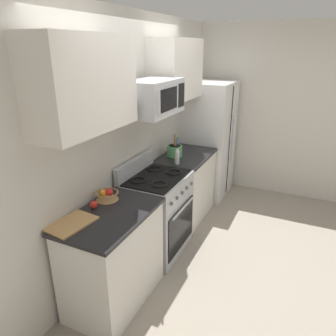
{
  "coord_description": "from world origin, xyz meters",
  "views": [
    {
      "loc": [
        -2.81,
        -0.85,
        2.24
      ],
      "look_at": [
        0.04,
        0.49,
        1.03
      ],
      "focal_mm": 33.77,
      "sensor_mm": 36.0,
      "label": 1
    }
  ],
  "objects_px": {
    "refrigerator": "(209,140)",
    "apple_loose": "(94,205)",
    "fruit_basket": "(107,195)",
    "range_oven": "(157,213)",
    "utensil_crock": "(175,150)",
    "microwave": "(153,97)",
    "cutting_board": "(71,224)",
    "bottle_vinegar": "(177,156)"
  },
  "relations": [
    {
      "from": "range_oven",
      "to": "apple_loose",
      "type": "xyz_separation_m",
      "value": [
        -0.85,
        0.19,
        0.47
      ]
    },
    {
      "from": "range_oven",
      "to": "utensil_crock",
      "type": "bearing_deg",
      "value": 8.79
    },
    {
      "from": "refrigerator",
      "to": "fruit_basket",
      "type": "relative_size",
      "value": 8.07
    },
    {
      "from": "range_oven",
      "to": "cutting_board",
      "type": "bearing_deg",
      "value": 171.02
    },
    {
      "from": "cutting_board",
      "to": "bottle_vinegar",
      "type": "height_order",
      "value": "bottle_vinegar"
    },
    {
      "from": "fruit_basket",
      "to": "bottle_vinegar",
      "type": "height_order",
      "value": "bottle_vinegar"
    },
    {
      "from": "cutting_board",
      "to": "refrigerator",
      "type": "bearing_deg",
      "value": -3.9
    },
    {
      "from": "apple_loose",
      "to": "bottle_vinegar",
      "type": "xyz_separation_m",
      "value": [
        1.35,
        -0.22,
        0.07
      ]
    },
    {
      "from": "range_oven",
      "to": "utensil_crock",
      "type": "height_order",
      "value": "utensil_crock"
    },
    {
      "from": "fruit_basket",
      "to": "cutting_board",
      "type": "relative_size",
      "value": 0.58
    },
    {
      "from": "range_oven",
      "to": "refrigerator",
      "type": "distance_m",
      "value": 1.81
    },
    {
      "from": "apple_loose",
      "to": "cutting_board",
      "type": "relative_size",
      "value": 0.18
    },
    {
      "from": "microwave",
      "to": "utensil_crock",
      "type": "relative_size",
      "value": 2.37
    },
    {
      "from": "microwave",
      "to": "apple_loose",
      "type": "distance_m",
      "value": 1.2
    },
    {
      "from": "fruit_basket",
      "to": "apple_loose",
      "type": "distance_m",
      "value": 0.2
    },
    {
      "from": "fruit_basket",
      "to": "apple_loose",
      "type": "relative_size",
      "value": 3.16
    },
    {
      "from": "range_oven",
      "to": "utensil_crock",
      "type": "relative_size",
      "value": 3.7
    },
    {
      "from": "refrigerator",
      "to": "cutting_board",
      "type": "distance_m",
      "value": 2.92
    },
    {
      "from": "refrigerator",
      "to": "cutting_board",
      "type": "height_order",
      "value": "refrigerator"
    },
    {
      "from": "microwave",
      "to": "utensil_crock",
      "type": "xyz_separation_m",
      "value": [
        0.76,
        0.09,
        -0.79
      ]
    },
    {
      "from": "microwave",
      "to": "range_oven",
      "type": "bearing_deg",
      "value": -89.91
    },
    {
      "from": "utensil_crock",
      "to": "cutting_board",
      "type": "relative_size",
      "value": 0.77
    },
    {
      "from": "cutting_board",
      "to": "bottle_vinegar",
      "type": "relative_size",
      "value": 1.73
    },
    {
      "from": "microwave",
      "to": "bottle_vinegar",
      "type": "bearing_deg",
      "value": -6.38
    },
    {
      "from": "fruit_basket",
      "to": "apple_loose",
      "type": "height_order",
      "value": "fruit_basket"
    },
    {
      "from": "apple_loose",
      "to": "cutting_board",
      "type": "distance_m",
      "value": 0.3
    },
    {
      "from": "microwave",
      "to": "fruit_basket",
      "type": "distance_m",
      "value": 1.06
    },
    {
      "from": "apple_loose",
      "to": "bottle_vinegar",
      "type": "distance_m",
      "value": 1.37
    },
    {
      "from": "refrigerator",
      "to": "fruit_basket",
      "type": "xyz_separation_m",
      "value": [
        -2.42,
        0.2,
        0.07
      ]
    },
    {
      "from": "apple_loose",
      "to": "bottle_vinegar",
      "type": "bearing_deg",
      "value": -9.15
    },
    {
      "from": "utensil_crock",
      "to": "refrigerator",
      "type": "bearing_deg",
      "value": -7.57
    },
    {
      "from": "utensil_crock",
      "to": "bottle_vinegar",
      "type": "bearing_deg",
      "value": -150.11
    },
    {
      "from": "microwave",
      "to": "fruit_basket",
      "type": "relative_size",
      "value": 3.19
    },
    {
      "from": "fruit_basket",
      "to": "range_oven",
      "type": "bearing_deg",
      "value": -15.64
    },
    {
      "from": "refrigerator",
      "to": "apple_loose",
      "type": "relative_size",
      "value": 25.48
    },
    {
      "from": "refrigerator",
      "to": "bottle_vinegar",
      "type": "distance_m",
      "value": 1.27
    },
    {
      "from": "microwave",
      "to": "bottle_vinegar",
      "type": "relative_size",
      "value": 3.18
    },
    {
      "from": "range_oven",
      "to": "microwave",
      "type": "xyz_separation_m",
      "value": [
        -0.0,
        0.03,
        1.3
      ]
    },
    {
      "from": "range_oven",
      "to": "fruit_basket",
      "type": "xyz_separation_m",
      "value": [
        -0.65,
        0.18,
        0.48
      ]
    },
    {
      "from": "refrigerator",
      "to": "fruit_basket",
      "type": "bearing_deg",
      "value": 175.26
    },
    {
      "from": "microwave",
      "to": "apple_loose",
      "type": "height_order",
      "value": "microwave"
    },
    {
      "from": "cutting_board",
      "to": "bottle_vinegar",
      "type": "distance_m",
      "value": 1.66
    }
  ]
}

